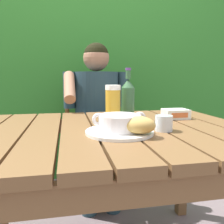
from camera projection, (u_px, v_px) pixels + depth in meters
name	position (u px, v px, depth m)	size (l,w,h in m)	color
dining_table	(109.00, 148.00, 1.03)	(1.26, 0.93, 0.73)	brown
hedge_backdrop	(74.00, 45.00, 2.39)	(3.98, 0.96, 2.53)	#307929
chair_near_diner	(95.00, 135.00, 1.94)	(0.47, 0.40, 0.98)	brown
person_eating	(97.00, 111.00, 1.71)	(0.48, 0.47, 1.20)	#253E47
serving_plate	(119.00, 132.00, 0.91)	(0.27, 0.27, 0.01)	white
soup_bowl	(119.00, 122.00, 0.91)	(0.21, 0.16, 0.07)	white
bread_roll	(139.00, 125.00, 0.85)	(0.15, 0.14, 0.07)	tan
beer_glass	(113.00, 104.00, 1.11)	(0.07, 0.07, 0.18)	gold
beer_bottle	(128.00, 99.00, 1.16)	(0.07, 0.07, 0.26)	#325A35
water_glass_small	(164.00, 123.00, 0.95)	(0.07, 0.07, 0.06)	silver
butter_tub	(176.00, 114.00, 1.24)	(0.13, 0.10, 0.05)	white
table_knife	(144.00, 126.00, 1.04)	(0.14, 0.05, 0.01)	silver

